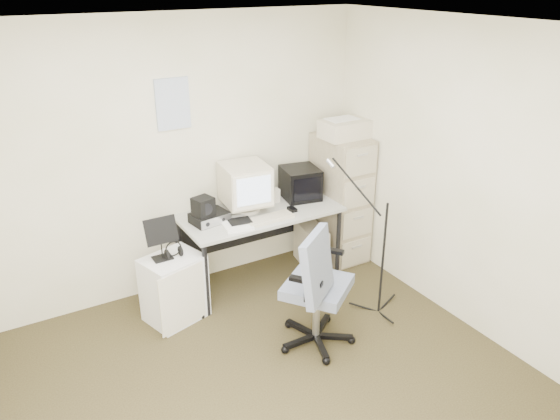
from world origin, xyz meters
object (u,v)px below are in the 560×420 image
filing_cabinet (340,198)px  desk (261,246)px  side_cart (174,288)px  office_chair (317,284)px

filing_cabinet → desk: bearing=-178.2°
filing_cabinet → desk: size_ratio=0.87×
desk → side_cart: size_ratio=2.55×
desk → side_cart: desk is taller
side_cart → filing_cabinet: bearing=-9.6°
office_chair → side_cart: 1.27m
filing_cabinet → side_cart: filing_cabinet is taller
desk → side_cart: bearing=-168.7°
office_chair → desk: bearing=48.8°
desk → filing_cabinet: bearing=1.8°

